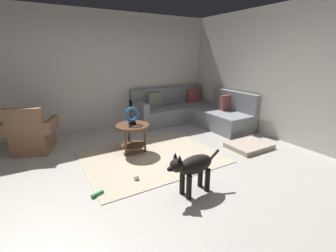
{
  "coord_description": "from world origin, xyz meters",
  "views": [
    {
      "loc": [
        -1.51,
        -2.7,
        1.76
      ],
      "look_at": [
        0.45,
        0.6,
        0.55
      ],
      "focal_mm": 24.7,
      "sensor_mm": 36.0,
      "label": 1
    }
  ],
  "objects_px": {
    "armchair": "(32,136)",
    "dog_toy_rope": "(97,194)",
    "sectional_couch": "(191,112)",
    "dog_toy_ball": "(136,177)",
    "side_table": "(133,131)",
    "dog_bed_mat": "(249,146)",
    "torus_sculpture": "(132,115)",
    "dog": "(193,167)"
  },
  "relations": [
    {
      "from": "side_table",
      "to": "dog_toy_ball",
      "type": "xyz_separation_m",
      "value": [
        -0.35,
        -0.93,
        -0.38
      ]
    },
    {
      "from": "torus_sculpture",
      "to": "dog_toy_rope",
      "type": "bearing_deg",
      "value": -132.11
    },
    {
      "from": "sectional_couch",
      "to": "dog_bed_mat",
      "type": "height_order",
      "value": "sectional_couch"
    },
    {
      "from": "sectional_couch",
      "to": "dog_toy_rope",
      "type": "bearing_deg",
      "value": -145.63
    },
    {
      "from": "dog_bed_mat",
      "to": "dog_toy_ball",
      "type": "xyz_separation_m",
      "value": [
        -2.37,
        0.01,
        -0.0
      ]
    },
    {
      "from": "side_table",
      "to": "dog_toy_ball",
      "type": "height_order",
      "value": "side_table"
    },
    {
      "from": "dog_toy_ball",
      "to": "dog_toy_rope",
      "type": "height_order",
      "value": "dog_toy_ball"
    },
    {
      "from": "side_table",
      "to": "dog_toy_rope",
      "type": "distance_m",
      "value": 1.45
    },
    {
      "from": "sectional_couch",
      "to": "side_table",
      "type": "xyz_separation_m",
      "value": [
        -2.03,
        -0.99,
        0.12
      ]
    },
    {
      "from": "armchair",
      "to": "dog_toy_rope",
      "type": "bearing_deg",
      "value": -51.11
    },
    {
      "from": "sectional_couch",
      "to": "dog_toy_ball",
      "type": "xyz_separation_m",
      "value": [
        -2.39,
        -1.93,
        -0.25
      ]
    },
    {
      "from": "dog_bed_mat",
      "to": "dog_toy_ball",
      "type": "height_order",
      "value": "dog_bed_mat"
    },
    {
      "from": "sectional_couch",
      "to": "dog_bed_mat",
      "type": "relative_size",
      "value": 2.81
    },
    {
      "from": "torus_sculpture",
      "to": "dog_toy_ball",
      "type": "xyz_separation_m",
      "value": [
        -0.35,
        -0.93,
        -0.67
      ]
    },
    {
      "from": "side_table",
      "to": "torus_sculpture",
      "type": "xyz_separation_m",
      "value": [
        -0.0,
        -0.0,
        0.29
      ]
    },
    {
      "from": "torus_sculpture",
      "to": "dog_toy_ball",
      "type": "relative_size",
      "value": 3.97
    },
    {
      "from": "dog",
      "to": "dog_toy_rope",
      "type": "distance_m",
      "value": 1.28
    },
    {
      "from": "dog",
      "to": "dog_toy_ball",
      "type": "relative_size",
      "value": 10.33
    },
    {
      "from": "dog_toy_ball",
      "to": "dog_toy_rope",
      "type": "xyz_separation_m",
      "value": [
        -0.59,
        -0.11,
        -0.02
      ]
    },
    {
      "from": "sectional_couch",
      "to": "dog_toy_rope",
      "type": "height_order",
      "value": "sectional_couch"
    },
    {
      "from": "torus_sculpture",
      "to": "dog",
      "type": "height_order",
      "value": "torus_sculpture"
    },
    {
      "from": "dog_toy_ball",
      "to": "dog_toy_rope",
      "type": "bearing_deg",
      "value": -169.81
    },
    {
      "from": "torus_sculpture",
      "to": "side_table",
      "type": "bearing_deg",
      "value": 86.42
    },
    {
      "from": "sectional_couch",
      "to": "dog",
      "type": "relative_size",
      "value": 2.65
    },
    {
      "from": "sectional_couch",
      "to": "dog",
      "type": "bearing_deg",
      "value": -125.85
    },
    {
      "from": "side_table",
      "to": "dog_bed_mat",
      "type": "height_order",
      "value": "side_table"
    },
    {
      "from": "dog_bed_mat",
      "to": "dog_toy_rope",
      "type": "height_order",
      "value": "dog_bed_mat"
    },
    {
      "from": "dog_toy_ball",
      "to": "side_table",
      "type": "bearing_deg",
      "value": 69.37
    },
    {
      "from": "armchair",
      "to": "torus_sculpture",
      "type": "height_order",
      "value": "armchair"
    },
    {
      "from": "sectional_couch",
      "to": "side_table",
      "type": "bearing_deg",
      "value": -153.94
    },
    {
      "from": "side_table",
      "to": "dog_bed_mat",
      "type": "bearing_deg",
      "value": -24.94
    },
    {
      "from": "sectional_couch",
      "to": "dog_toy_ball",
      "type": "distance_m",
      "value": 3.08
    },
    {
      "from": "side_table",
      "to": "dog_toy_rope",
      "type": "height_order",
      "value": "side_table"
    },
    {
      "from": "dog_bed_mat",
      "to": "side_table",
      "type": "bearing_deg",
      "value": 155.06
    },
    {
      "from": "sectional_couch",
      "to": "dog_toy_rope",
      "type": "relative_size",
      "value": 13.48
    },
    {
      "from": "dog",
      "to": "armchair",
      "type": "bearing_deg",
      "value": 30.61
    },
    {
      "from": "torus_sculpture",
      "to": "dog_bed_mat",
      "type": "bearing_deg",
      "value": -24.94
    },
    {
      "from": "torus_sculpture",
      "to": "dog_toy_rope",
      "type": "distance_m",
      "value": 1.56
    },
    {
      "from": "armchair",
      "to": "dog_toy_rope",
      "type": "relative_size",
      "value": 5.77
    },
    {
      "from": "dog",
      "to": "dog_toy_rope",
      "type": "height_order",
      "value": "dog"
    },
    {
      "from": "dog_toy_rope",
      "to": "torus_sculpture",
      "type": "bearing_deg",
      "value": 47.89
    },
    {
      "from": "dog",
      "to": "sectional_couch",
      "type": "bearing_deg",
      "value": -39.04
    }
  ]
}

